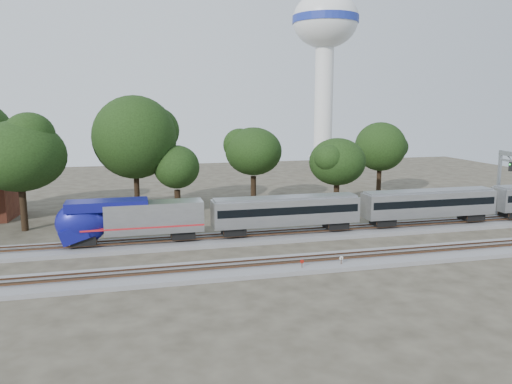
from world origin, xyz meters
TOP-DOWN VIEW (x-y plane):
  - ground at (0.00, 0.00)m, footprint 160.00×160.00m
  - track_far at (0.00, 6.00)m, footprint 160.00×5.00m
  - track_near at (0.00, -4.00)m, footprint 160.00×5.00m
  - train at (35.67, 6.00)m, footprint 103.76×2.96m
  - switch_stand_red at (6.63, -5.61)m, footprint 0.36×0.08m
  - switch_stand_white at (10.39, -5.54)m, footprint 0.37×0.07m
  - switch_lever at (8.01, -5.46)m, footprint 0.55×0.39m
  - water_tower at (31.91, 53.99)m, footprint 13.52×13.52m
  - tree_2 at (-20.16, 16.34)m, footprint 8.96×8.96m
  - tree_3 at (-7.14, 21.48)m, footprint 10.62×10.62m
  - tree_4 at (-1.97, 19.64)m, footprint 6.72×6.72m
  - tree_5 at (9.65, 24.93)m, footprint 8.06×8.06m
  - tree_6 at (19.73, 17.65)m, footprint 7.04×7.04m
  - tree_7 at (31.04, 26.89)m, footprint 8.17×8.17m

SIDE VIEW (x-z plane):
  - ground at x=0.00m, z-range 0.00..0.00m
  - switch_lever at x=8.01m, z-range 0.00..0.30m
  - track_far at x=0.00m, z-range -0.16..0.57m
  - track_near at x=0.00m, z-range -0.16..0.57m
  - switch_stand_red at x=6.63m, z-range 0.16..1.30m
  - switch_stand_white at x=10.39m, z-range 0.16..1.31m
  - train at x=35.67m, z-range 0.90..5.26m
  - tree_4 at x=-1.97m, z-range 1.85..11.33m
  - tree_6 at x=19.73m, z-range 1.94..11.87m
  - tree_5 at x=9.65m, z-range 2.23..13.59m
  - tree_7 at x=31.04m, z-range 2.26..13.78m
  - tree_2 at x=-20.16m, z-range 2.48..15.12m
  - tree_3 at x=-7.14m, z-range 2.95..17.93m
  - water_tower at x=31.91m, z-range 9.02..46.46m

